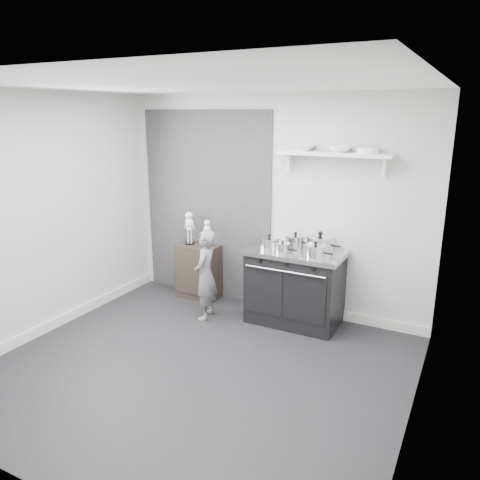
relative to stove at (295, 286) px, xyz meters
The scene contains 16 objects.
ground 1.61m from the stove, 107.48° to the right, with size 4.00×4.00×0.00m, color black.
room_shell 1.86m from the stove, 112.66° to the right, with size 4.02×3.62×2.71m.
wall_shelf 1.60m from the stove, 30.94° to the left, with size 1.30×0.26×0.24m.
stove is the anchor object (origin of this frame).
side_cabinet 1.46m from the stove, behind, with size 0.57×0.33×0.74m, color black.
child 1.09m from the stove, 158.25° to the right, with size 0.41×0.27×1.11m, color slate.
pot_front_left 0.61m from the stove, 158.50° to the right, with size 0.32×0.24×0.18m.
pot_back_left 0.54m from the stove, 116.53° to the left, with size 0.32×0.24×0.19m.
pot_back_right 0.61m from the stove, 19.49° to the left, with size 0.40×0.32×0.23m.
pot_front_right 0.63m from the stove, 31.87° to the right, with size 0.32×0.23×0.19m.
pot_front_center 0.55m from the stove, 117.44° to the right, with size 0.26×0.17×0.15m.
skeleton_full 1.68m from the stove, behind, with size 0.14×0.09×0.51m, color silver, non-canonical shape.
skeleton_torso 1.40m from the stove, behind, with size 0.12×0.08×0.42m, color silver, non-canonical shape.
bowl_large 1.63m from the stove, 99.96° to the left, with size 0.28×0.28×0.07m, color white.
bowl_small 1.68m from the stove, 25.91° to the left, with size 0.23×0.23×0.07m, color white.
plate_stack 1.77m from the stove, 15.32° to the left, with size 0.24×0.24×0.06m, color white.
Camera 1 is at (2.30, -3.49, 2.47)m, focal length 35.00 mm.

